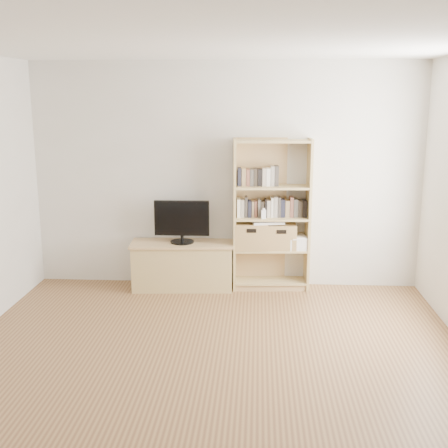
# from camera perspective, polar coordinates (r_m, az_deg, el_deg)

# --- Properties ---
(floor) EXTENTS (4.50, 5.00, 0.01)m
(floor) POSITION_cam_1_polar(r_m,az_deg,el_deg) (4.55, -1.74, -16.19)
(floor) COLOR brown
(floor) RESTS_ON ground
(back_wall) EXTENTS (4.50, 0.02, 2.60)m
(back_wall) POSITION_cam_1_polar(r_m,az_deg,el_deg) (6.53, 0.19, 4.90)
(back_wall) COLOR beige
(back_wall) RESTS_ON floor
(front_wall) EXTENTS (4.50, 0.02, 2.60)m
(front_wall) POSITION_cam_1_polar(r_m,az_deg,el_deg) (1.76, -9.88, -18.62)
(front_wall) COLOR beige
(front_wall) RESTS_ON floor
(ceiling) EXTENTS (4.50, 5.00, 0.01)m
(ceiling) POSITION_cam_1_polar(r_m,az_deg,el_deg) (3.99, -2.00, 18.47)
(ceiling) COLOR white
(ceiling) RESTS_ON back_wall
(tv_stand) EXTENTS (1.17, 0.51, 0.52)m
(tv_stand) POSITION_cam_1_polar(r_m,az_deg,el_deg) (6.60, -4.22, -4.30)
(tv_stand) COLOR tan
(tv_stand) RESTS_ON floor
(bookshelf) EXTENTS (0.89, 0.37, 1.75)m
(bookshelf) POSITION_cam_1_polar(r_m,az_deg,el_deg) (6.44, 4.82, 0.89)
(bookshelf) COLOR tan
(bookshelf) RESTS_ON floor
(television) EXTENTS (0.63, 0.05, 0.49)m
(television) POSITION_cam_1_polar(r_m,az_deg,el_deg) (6.46, -4.30, 0.23)
(television) COLOR black
(television) RESTS_ON tv_stand
(books_row_mid) EXTENTS (0.89, 0.21, 0.24)m
(books_row_mid) POSITION_cam_1_polar(r_m,az_deg,el_deg) (6.44, 4.83, 1.80)
(books_row_mid) COLOR silver
(books_row_mid) RESTS_ON bookshelf
(books_row_upper) EXTENTS (0.43, 0.18, 0.22)m
(books_row_upper) POSITION_cam_1_polar(r_m,az_deg,el_deg) (6.37, 3.14, 4.89)
(books_row_upper) COLOR silver
(books_row_upper) RESTS_ON bookshelf
(baby_monitor) EXTENTS (0.06, 0.05, 0.10)m
(baby_monitor) POSITION_cam_1_polar(r_m,az_deg,el_deg) (6.33, 4.03, 0.98)
(baby_monitor) COLOR white
(baby_monitor) RESTS_ON bookshelf
(basket_left) EXTENTS (0.39, 0.33, 0.30)m
(basket_left) POSITION_cam_1_polar(r_m,az_deg,el_deg) (6.48, 2.73, -1.16)
(basket_left) COLOR tan
(basket_left) RESTS_ON bookshelf
(basket_right) EXTENTS (0.37, 0.31, 0.29)m
(basket_right) POSITION_cam_1_polar(r_m,az_deg,el_deg) (6.50, 5.72, -1.21)
(basket_right) COLOR tan
(basket_right) RESTS_ON bookshelf
(laptop) EXTENTS (0.39, 0.30, 0.03)m
(laptop) POSITION_cam_1_polar(r_m,az_deg,el_deg) (6.44, 4.44, 0.25)
(laptop) COLOR white
(laptop) RESTS_ON basket_left
(magazine_stack) EXTENTS (0.23, 0.31, 0.13)m
(magazine_stack) POSITION_cam_1_polar(r_m,az_deg,el_deg) (6.55, 7.40, -1.88)
(magazine_stack) COLOR beige
(magazine_stack) RESTS_ON bookshelf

